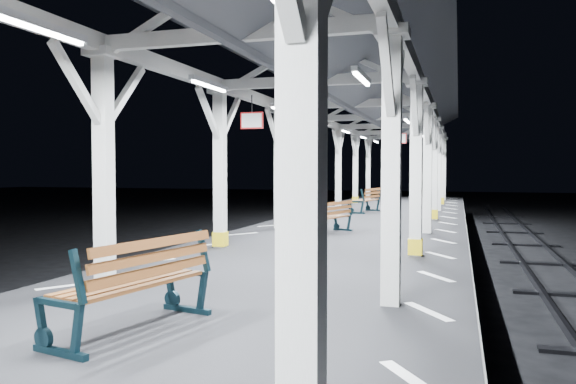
% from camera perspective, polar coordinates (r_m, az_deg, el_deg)
% --- Properties ---
extents(ground, '(120.00, 120.00, 0.00)m').
position_cam_1_polar(ground, '(9.57, -0.56, -13.68)').
color(ground, black).
rests_on(ground, ground).
extents(platform, '(6.00, 50.00, 1.00)m').
position_cam_1_polar(platform, '(9.45, -0.56, -10.76)').
color(platform, black).
rests_on(platform, ground).
extents(hazard_stripes_left, '(1.00, 48.00, 0.01)m').
position_cam_1_polar(hazard_stripes_left, '(10.34, -13.72, -6.84)').
color(hazard_stripes_left, silver).
rests_on(hazard_stripes_left, platform).
extents(hazard_stripes_right, '(1.00, 48.00, 0.01)m').
position_cam_1_polar(hazard_stripes_right, '(8.93, 14.77, -8.30)').
color(hazard_stripes_right, silver).
rests_on(hazard_stripes_right, platform).
extents(track_left, '(2.20, 60.00, 0.16)m').
position_cam_1_polar(track_left, '(12.00, -24.38, -10.20)').
color(track_left, '#2D2D33').
rests_on(track_left, ground).
extents(canopy, '(5.40, 49.00, 4.65)m').
position_cam_1_polar(canopy, '(9.38, -0.60, 14.12)').
color(canopy, silver).
rests_on(canopy, platform).
extents(bench_near, '(1.02, 1.89, 0.97)m').
position_cam_1_polar(bench_near, '(5.86, -14.88, -8.77)').
color(bench_near, black).
rests_on(bench_near, platform).
extents(bench_mid, '(0.96, 1.62, 0.83)m').
position_cam_1_polar(bench_mid, '(14.34, 4.55, -2.47)').
color(bench_mid, black).
rests_on(bench_mid, platform).
extents(bench_far, '(0.99, 1.81, 0.93)m').
position_cam_1_polar(bench_far, '(21.49, 8.10, -0.75)').
color(bench_far, black).
rests_on(bench_far, platform).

